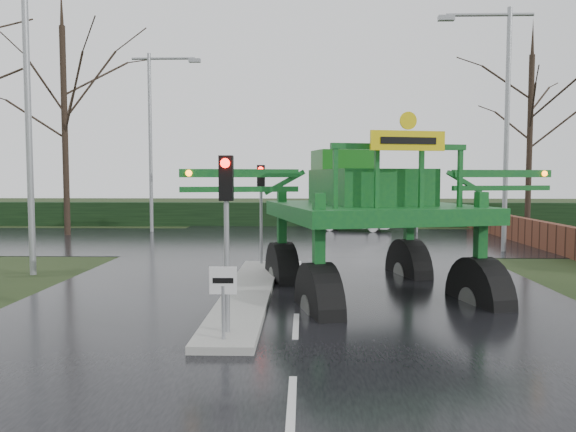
{
  "coord_description": "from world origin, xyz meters",
  "views": [
    {
      "loc": [
        0.17,
        -11.52,
        3.13
      ],
      "look_at": [
        -0.3,
        4.57,
        2.0
      ],
      "focal_mm": 35.0,
      "sensor_mm": 36.0,
      "label": 1
    }
  ],
  "objects_px": {
    "traffic_signal_far": "(418,186)",
    "street_light_left_near": "(37,85)",
    "traffic_signal_mid": "(261,193)",
    "street_light_left_far": "(156,126)",
    "white_sedan": "(354,231)",
    "keep_left_sign": "(223,291)",
    "street_light_right": "(500,107)",
    "crop_sprayer": "(316,194)",
    "traffic_signal_near": "(226,205)"
  },
  "relations": [
    {
      "from": "keep_left_sign",
      "to": "street_light_right",
      "type": "bearing_deg",
      "value": 54.88
    },
    {
      "from": "keep_left_sign",
      "to": "traffic_signal_far",
      "type": "distance_m",
      "value": 22.93
    },
    {
      "from": "traffic_signal_mid",
      "to": "street_light_left_far",
      "type": "distance_m",
      "value": 14.68
    },
    {
      "from": "traffic_signal_far",
      "to": "crop_sprayer",
      "type": "height_order",
      "value": "crop_sprayer"
    },
    {
      "from": "crop_sprayer",
      "to": "white_sedan",
      "type": "relative_size",
      "value": 2.38
    },
    {
      "from": "street_light_left_far",
      "to": "crop_sprayer",
      "type": "bearing_deg",
      "value": -64.86
    },
    {
      "from": "traffic_signal_mid",
      "to": "street_light_left_far",
      "type": "bearing_deg",
      "value": 118.86
    },
    {
      "from": "traffic_signal_mid",
      "to": "crop_sprayer",
      "type": "relative_size",
      "value": 0.35
    },
    {
      "from": "traffic_signal_mid",
      "to": "traffic_signal_near",
      "type": "bearing_deg",
      "value": -90.0
    },
    {
      "from": "traffic_signal_far",
      "to": "street_light_right",
      "type": "bearing_deg",
      "value": 101.95
    },
    {
      "from": "traffic_signal_near",
      "to": "street_light_left_near",
      "type": "height_order",
      "value": "street_light_left_near"
    },
    {
      "from": "traffic_signal_mid",
      "to": "keep_left_sign",
      "type": "bearing_deg",
      "value": -90.0
    },
    {
      "from": "keep_left_sign",
      "to": "white_sedan",
      "type": "bearing_deg",
      "value": 79.03
    },
    {
      "from": "traffic_signal_far",
      "to": "white_sedan",
      "type": "bearing_deg",
      "value": -12.82
    },
    {
      "from": "street_light_left_near",
      "to": "crop_sprayer",
      "type": "distance_m",
      "value": 10.22
    },
    {
      "from": "traffic_signal_far",
      "to": "traffic_signal_near",
      "type": "bearing_deg",
      "value": 69.64
    },
    {
      "from": "street_light_left_near",
      "to": "white_sedan",
      "type": "xyz_separation_m",
      "value": [
        11.22,
        14.8,
        -5.99
      ]
    },
    {
      "from": "keep_left_sign",
      "to": "street_light_right",
      "type": "height_order",
      "value": "street_light_right"
    },
    {
      "from": "street_light_left_near",
      "to": "street_light_left_far",
      "type": "bearing_deg",
      "value": 90.0
    },
    {
      "from": "traffic_signal_near",
      "to": "white_sedan",
      "type": "bearing_deg",
      "value": 78.79
    },
    {
      "from": "keep_left_sign",
      "to": "traffic_signal_mid",
      "type": "relative_size",
      "value": 0.38
    },
    {
      "from": "street_light_right",
      "to": "street_light_left_far",
      "type": "distance_m",
      "value": 18.24
    },
    {
      "from": "traffic_signal_far",
      "to": "street_light_left_near",
      "type": "xyz_separation_m",
      "value": [
        -14.69,
        -14.01,
        3.4
      ]
    },
    {
      "from": "crop_sprayer",
      "to": "traffic_signal_far",
      "type": "bearing_deg",
      "value": 57.57
    },
    {
      "from": "traffic_signal_near",
      "to": "traffic_signal_far",
      "type": "relative_size",
      "value": 1.0
    },
    {
      "from": "keep_left_sign",
      "to": "street_light_left_far",
      "type": "bearing_deg",
      "value": 107.78
    },
    {
      "from": "traffic_signal_mid",
      "to": "street_light_right",
      "type": "relative_size",
      "value": 0.35
    },
    {
      "from": "street_light_left_far",
      "to": "white_sedan",
      "type": "bearing_deg",
      "value": 4.08
    },
    {
      "from": "white_sedan",
      "to": "street_light_left_far",
      "type": "bearing_deg",
      "value": 108.65
    },
    {
      "from": "street_light_left_far",
      "to": "white_sedan",
      "type": "relative_size",
      "value": 2.36
    },
    {
      "from": "traffic_signal_far",
      "to": "white_sedan",
      "type": "xyz_separation_m",
      "value": [
        -3.48,
        0.79,
        -2.59
      ]
    },
    {
      "from": "crop_sprayer",
      "to": "white_sedan",
      "type": "bearing_deg",
      "value": 68.14
    },
    {
      "from": "street_light_right",
      "to": "traffic_signal_near",
      "type": "bearing_deg",
      "value": -126.13
    },
    {
      "from": "traffic_signal_far",
      "to": "street_light_right",
      "type": "distance_m",
      "value": 8.86
    },
    {
      "from": "street_light_right",
      "to": "traffic_signal_mid",
      "type": "bearing_deg",
      "value": -154.6
    },
    {
      "from": "keep_left_sign",
      "to": "street_light_left_far",
      "type": "relative_size",
      "value": 0.14
    },
    {
      "from": "traffic_signal_near",
      "to": "street_light_right",
      "type": "xyz_separation_m",
      "value": [
        9.49,
        13.01,
        3.4
      ]
    },
    {
      "from": "keep_left_sign",
      "to": "white_sedan",
      "type": "xyz_separation_m",
      "value": [
        4.32,
        22.3,
        -1.06
      ]
    },
    {
      "from": "traffic_signal_near",
      "to": "traffic_signal_far",
      "type": "distance_m",
      "value": 22.42
    },
    {
      "from": "street_light_left_near",
      "to": "traffic_signal_mid",
      "type": "bearing_deg",
      "value": 12.21
    },
    {
      "from": "crop_sprayer",
      "to": "keep_left_sign",
      "type": "bearing_deg",
      "value": -133.49
    },
    {
      "from": "street_light_right",
      "to": "white_sedan",
      "type": "bearing_deg",
      "value": 120.45
    },
    {
      "from": "street_light_right",
      "to": "street_light_left_far",
      "type": "bearing_deg",
      "value": 153.98
    },
    {
      "from": "keep_left_sign",
      "to": "traffic_signal_far",
      "type": "bearing_deg",
      "value": 70.07
    },
    {
      "from": "street_light_right",
      "to": "street_light_left_far",
      "type": "height_order",
      "value": "same"
    },
    {
      "from": "traffic_signal_mid",
      "to": "crop_sprayer",
      "type": "distance_m",
      "value": 6.14
    },
    {
      "from": "street_light_left_near",
      "to": "traffic_signal_far",
      "type": "bearing_deg",
      "value": 43.63
    },
    {
      "from": "keep_left_sign",
      "to": "crop_sprayer",
      "type": "xyz_separation_m",
      "value": [
        1.74,
        3.1,
        1.67
      ]
    },
    {
      "from": "traffic_signal_near",
      "to": "street_light_left_far",
      "type": "distance_m",
      "value": 22.37
    },
    {
      "from": "crop_sprayer",
      "to": "white_sedan",
      "type": "height_order",
      "value": "crop_sprayer"
    }
  ]
}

